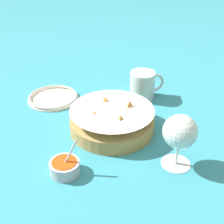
% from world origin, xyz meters
% --- Properties ---
extents(ground_plane, '(4.00, 4.00, 0.00)m').
position_xyz_m(ground_plane, '(0.00, 0.00, 0.00)').
color(ground_plane, teal).
extents(food_basket, '(0.25, 0.25, 0.09)m').
position_xyz_m(food_basket, '(-0.02, -0.02, 0.03)').
color(food_basket, '#B2894C').
rests_on(food_basket, ground_plane).
extents(sauce_cup, '(0.07, 0.07, 0.09)m').
position_xyz_m(sauce_cup, '(-0.18, -0.16, 0.02)').
color(sauce_cup, '#B7B7BC').
rests_on(sauce_cup, ground_plane).
extents(wine_glass, '(0.08, 0.08, 0.14)m').
position_xyz_m(wine_glass, '(0.09, -0.21, 0.09)').
color(wine_glass, silver).
rests_on(wine_glass, ground_plane).
extents(beer_mug, '(0.12, 0.09, 0.09)m').
position_xyz_m(beer_mug, '(0.14, 0.14, 0.04)').
color(beer_mug, silver).
rests_on(beer_mug, ground_plane).
extents(side_plate, '(0.17, 0.17, 0.01)m').
position_xyz_m(side_plate, '(-0.16, 0.22, 0.01)').
color(side_plate, silver).
rests_on(side_plate, ground_plane).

